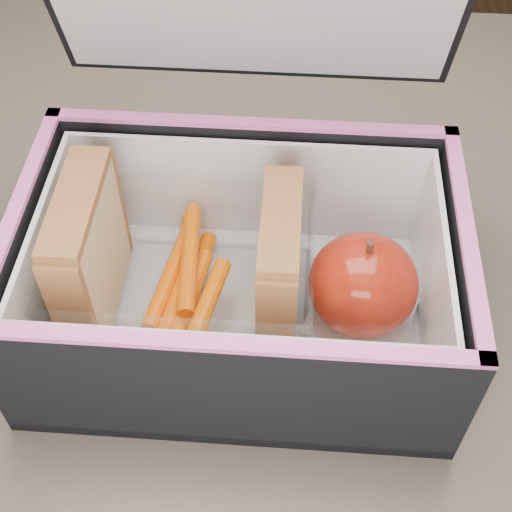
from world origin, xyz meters
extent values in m
cube|color=brown|center=(0.00, 0.00, 0.73)|extent=(1.20, 0.80, 0.03)
cube|color=beige|center=(-0.18, -0.03, 0.82)|extent=(0.01, 0.09, 0.10)
cube|color=#CF626F|center=(-0.17, -0.03, 0.81)|extent=(0.01, 0.09, 0.09)
cube|color=beige|center=(-0.16, -0.03, 0.82)|extent=(0.01, 0.09, 0.10)
cube|color=brown|center=(-0.17, -0.03, 0.87)|extent=(0.03, 0.09, 0.01)
cube|color=beige|center=(-0.05, -0.03, 0.81)|extent=(0.01, 0.09, 0.09)
cube|color=#CF626F|center=(-0.05, -0.03, 0.81)|extent=(0.01, 0.08, 0.09)
cube|color=beige|center=(-0.04, -0.03, 0.81)|extent=(0.01, 0.09, 0.09)
cube|color=brown|center=(-0.05, -0.03, 0.86)|extent=(0.02, 0.09, 0.01)
cylinder|color=#E05807|center=(-0.11, -0.02, 0.77)|extent=(0.03, 0.10, 0.01)
cylinder|color=#E05807|center=(-0.11, -0.04, 0.78)|extent=(0.03, 0.10, 0.01)
cylinder|color=#E05807|center=(-0.10, -0.06, 0.79)|extent=(0.03, 0.10, 0.01)
cylinder|color=#E05807|center=(-0.11, -0.03, 0.77)|extent=(0.02, 0.10, 0.01)
cylinder|color=#E05807|center=(-0.12, -0.01, 0.78)|extent=(0.03, 0.10, 0.01)
cylinder|color=#E05807|center=(-0.11, -0.01, 0.79)|extent=(0.02, 0.10, 0.01)
cylinder|color=#E05807|center=(-0.11, 0.00, 0.77)|extent=(0.03, 0.10, 0.01)
cylinder|color=#E05807|center=(-0.12, -0.05, 0.78)|extent=(0.03, 0.10, 0.01)
cube|color=white|center=(0.01, -0.02, 0.77)|extent=(0.09, 0.09, 0.01)
ellipsoid|color=maroon|center=(0.01, -0.03, 0.80)|extent=(0.09, 0.09, 0.07)
cylinder|color=#442918|center=(0.01, -0.03, 0.84)|extent=(0.01, 0.01, 0.01)
camera|label=1|loc=(-0.04, -0.32, 1.18)|focal=50.00mm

